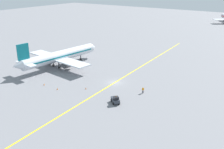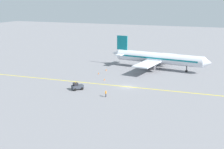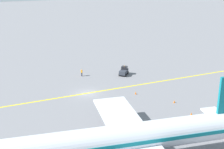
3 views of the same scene
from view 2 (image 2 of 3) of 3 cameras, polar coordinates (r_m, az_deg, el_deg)
The scene contains 8 objects.
ground_plane at distance 84.77m, azimuth 2.94°, elevation -2.26°, with size 400.00×400.00×0.00m, color slate.
apron_yellow_centreline at distance 84.77m, azimuth 2.94°, elevation -2.25°, with size 0.40×120.00×0.01m, color yellow.
airplane_at_gate at distance 106.61m, azimuth 8.36°, elevation 2.96°, with size 28.41×35.54×10.60m.
baggage_tug_dark at distance 82.16m, azimuth -6.38°, elevation -2.19°, with size 3.28×3.05×2.11m.
ground_crew_worker at distance 75.79m, azimuth -1.14°, elevation -3.46°, with size 0.57×0.27×1.68m.
traffic_cone_near_nose at distance 91.38m, azimuth -1.42°, elevation -0.89°, with size 0.32×0.32×0.55m, color orange.
traffic_cone_mid_apron at distance 98.97m, azimuth -2.47°, elevation 0.23°, with size 0.32×0.32×0.55m, color orange.
traffic_cone_by_wingtip at distance 103.85m, azimuth -1.09°, elevation 0.88°, with size 0.32×0.32×0.55m, color orange.
Camera 2 is at (76.80, 27.41, 23.16)m, focal length 50.00 mm.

